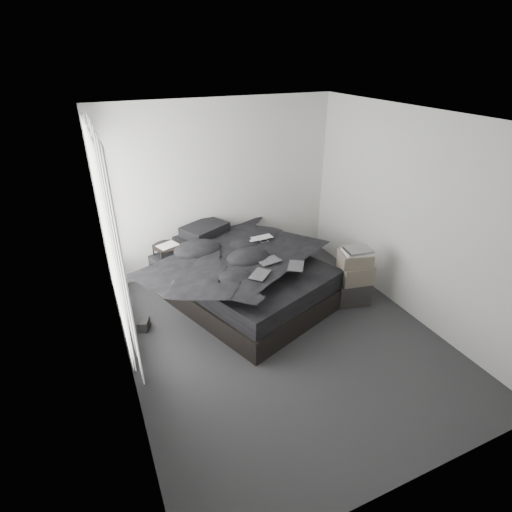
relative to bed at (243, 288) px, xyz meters
name	(u,v)px	position (x,y,z in m)	size (l,w,h in m)	color
floor	(282,336)	(0.10, -1.02, -0.16)	(3.60, 4.20, 0.01)	#2D2D30
ceiling	(290,118)	(0.10, -1.02, 2.44)	(3.60, 4.20, 0.01)	white
wall_back	(221,188)	(0.10, 1.08, 1.14)	(3.60, 0.01, 2.60)	silver
wall_front	(432,366)	(0.10, -3.12, 1.14)	(3.60, 0.01, 2.60)	silver
wall_left	(115,276)	(-1.70, -1.02, 1.14)	(0.01, 4.20, 2.60)	silver
wall_right	(412,217)	(1.90, -1.02, 1.14)	(0.01, 4.20, 2.60)	silver
window_left	(106,235)	(-1.68, -0.12, 1.19)	(0.02, 2.00, 2.30)	white
curtain_left	(112,239)	(-1.63, -0.12, 1.12)	(0.06, 2.12, 2.48)	white
bed	(243,288)	(0.00, 0.00, 0.00)	(1.73, 2.29, 0.31)	black
mattress	(243,271)	(0.00, 0.00, 0.28)	(1.66, 2.22, 0.24)	black
duvet	(246,256)	(0.02, -0.05, 0.53)	(1.69, 1.95, 0.27)	black
pillow_lower	(200,240)	(-0.36, 0.81, 0.48)	(0.69, 0.47, 0.16)	black
pillow_upper	(205,229)	(-0.28, 0.82, 0.63)	(0.64, 0.44, 0.14)	black
laptop	(262,235)	(0.38, 0.20, 0.68)	(0.37, 0.24, 0.03)	silver
comic_a	(260,268)	(-0.05, -0.67, 0.67)	(0.29, 0.19, 0.01)	black
comic_b	(269,255)	(0.21, -0.40, 0.68)	(0.29, 0.19, 0.01)	black
comic_c	(296,259)	(0.46, -0.66, 0.68)	(0.29, 0.19, 0.01)	black
side_stand	(169,268)	(-0.90, 0.63, 0.20)	(0.39, 0.39, 0.72)	black
papers	(168,246)	(-0.89, 0.62, 0.57)	(0.28, 0.20, 0.01)	white
floor_books	(144,325)	(-1.44, -0.17, -0.09)	(0.13, 0.18, 0.13)	black
box_lower	(352,291)	(1.35, -0.71, 0.01)	(0.45, 0.36, 0.34)	black
box_mid	(355,273)	(1.36, -0.73, 0.31)	(0.42, 0.34, 0.26)	#61594D
box_upper	(355,259)	(1.34, -0.71, 0.53)	(0.40, 0.33, 0.18)	#61594D
art_book_white	(357,252)	(1.35, -0.71, 0.63)	(0.35, 0.28, 0.03)	silver
art_book_snake	(358,250)	(1.36, -0.73, 0.66)	(0.34, 0.27, 0.03)	silver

